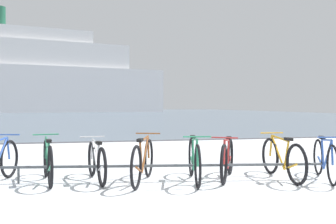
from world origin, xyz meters
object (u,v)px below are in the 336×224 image
(bicycle_2, at_px, (96,162))
(bicycle_7, at_px, (325,159))
(bicycle_1, at_px, (48,161))
(ferry_ship, at_px, (39,78))
(bicycle_4, at_px, (194,160))
(bicycle_5, at_px, (227,159))
(bicycle_6, at_px, (282,159))
(bicycle_3, at_px, (143,161))

(bicycle_2, bearing_deg, bicycle_7, -10.78)
(bicycle_1, relative_size, ferry_ship, 0.03)
(bicycle_2, bearing_deg, bicycle_4, -14.02)
(bicycle_5, xyz_separation_m, bicycle_6, (0.98, -0.21, 0.01))
(bicycle_6, relative_size, bicycle_7, 1.09)
(bicycle_1, xyz_separation_m, bicycle_6, (4.16, -0.61, 0.00))
(bicycle_4, bearing_deg, ferry_ship, 99.56)
(bicycle_6, bearing_deg, bicycle_7, -18.23)
(bicycle_1, bearing_deg, bicycle_7, -9.88)
(bicycle_2, relative_size, bicycle_3, 0.96)
(bicycle_1, distance_m, bicycle_7, 4.94)
(bicycle_4, height_order, bicycle_6, bicycle_4)
(bicycle_7, bearing_deg, bicycle_2, 169.22)
(bicycle_2, xyz_separation_m, bicycle_6, (3.32, -0.53, 0.02))
(bicycle_2, relative_size, ferry_ship, 0.03)
(bicycle_3, xyz_separation_m, ferry_ship, (-10.68, 68.57, 6.28))
(bicycle_4, distance_m, bicycle_6, 1.64)
(bicycle_2, bearing_deg, bicycle_3, -21.29)
(bicycle_1, distance_m, bicycle_6, 4.20)
(bicycle_2, relative_size, bicycle_6, 0.92)
(bicycle_2, height_order, bicycle_4, bicycle_4)
(bicycle_2, xyz_separation_m, bicycle_3, (0.79, -0.31, 0.03))
(bicycle_6, relative_size, ferry_ship, 0.04)
(bicycle_1, height_order, bicycle_4, bicycle_4)
(bicycle_3, xyz_separation_m, bicycle_6, (2.53, -0.23, -0.01))
(bicycle_4, relative_size, bicycle_6, 1.01)
(bicycle_2, distance_m, bicycle_6, 3.37)
(bicycle_6, bearing_deg, bicycle_1, 171.60)
(bicycle_6, xyz_separation_m, ferry_ship, (-13.21, 68.80, 6.29))
(bicycle_2, height_order, bicycle_6, bicycle_6)
(bicycle_6, height_order, ferry_ship, ferry_ship)
(bicycle_1, height_order, bicycle_5, bicycle_1)
(bicycle_1, xyz_separation_m, bicycle_3, (1.63, -0.39, 0.01))
(bicycle_5, bearing_deg, ferry_ship, 100.11)
(bicycle_6, xyz_separation_m, bicycle_7, (0.71, -0.23, -0.00))
(bicycle_4, xyz_separation_m, bicycle_6, (1.64, -0.11, -0.01))
(bicycle_1, relative_size, bicycle_5, 1.14)
(bicycle_5, bearing_deg, bicycle_6, -12.03)
(bicycle_3, bearing_deg, bicycle_2, 158.71)
(bicycle_4, bearing_deg, bicycle_3, 172.83)
(bicycle_7, bearing_deg, bicycle_1, 170.12)
(bicycle_1, relative_size, bicycle_7, 1.06)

